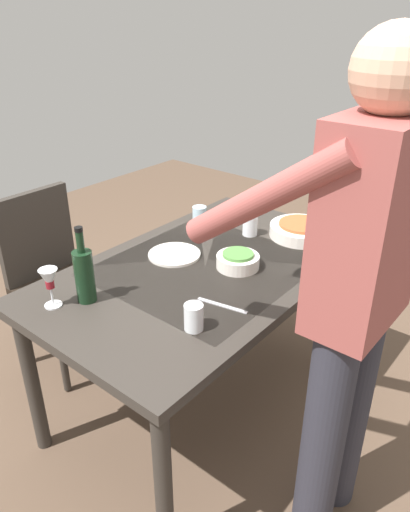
{
  "coord_description": "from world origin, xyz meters",
  "views": [
    {
      "loc": [
        1.39,
        1.14,
        1.71
      ],
      "look_at": [
        0.0,
        0.0,
        0.79
      ],
      "focal_mm": 34.11,
      "sensor_mm": 36.0,
      "label": 1
    }
  ],
  "objects": [
    {
      "name": "wine_glass_left",
      "position": [
        0.59,
        -0.24,
        0.84
      ],
      "size": [
        0.07,
        0.07,
        0.15
      ],
      "color": "white",
      "rests_on": "dining_table"
    },
    {
      "name": "chair_near",
      "position": [
        0.22,
        -0.82,
        0.53
      ],
      "size": [
        0.4,
        0.4,
        0.91
      ],
      "color": "black",
      "rests_on": "ground_plane"
    },
    {
      "name": "side_bowl_salad",
      "position": [
        -0.08,
        0.11,
        0.77
      ],
      "size": [
        0.18,
        0.18,
        0.07
      ],
      "color": "silver",
      "rests_on": "dining_table"
    },
    {
      "name": "dining_table",
      "position": [
        0.0,
        0.0,
        0.66
      ],
      "size": [
        1.46,
        0.88,
        0.74
      ],
      "color": "#332D28",
      "rests_on": "ground_plane"
    },
    {
      "name": "water_cup_near_left",
      "position": [
        0.37,
        0.25,
        0.79
      ],
      "size": [
        0.07,
        0.07,
        0.09
      ],
      "primitive_type": "cylinder",
      "color": "silver",
      "rests_on": "dining_table"
    },
    {
      "name": "person_server",
      "position": [
        0.17,
        0.7,
        0.96
      ],
      "size": [
        0.42,
        0.61,
        1.69
      ],
      "color": "#2D2D38",
      "rests_on": "ground_plane"
    },
    {
      "name": "wine_bottle",
      "position": [
        0.48,
        -0.17,
        0.85
      ],
      "size": [
        0.07,
        0.07,
        0.3
      ],
      "color": "black",
      "rests_on": "dining_table"
    },
    {
      "name": "water_cup_near_right",
      "position": [
        -0.33,
        -0.31,
        0.78
      ],
      "size": [
        0.07,
        0.07,
        0.09
      ],
      "primitive_type": "cylinder",
      "color": "silver",
      "rests_on": "dining_table"
    },
    {
      "name": "dinner_plate_near",
      "position": [
        0.01,
        -0.17,
        0.74
      ],
      "size": [
        0.23,
        0.23,
        0.01
      ],
      "primitive_type": "cylinder",
      "color": "silver",
      "rests_on": "dining_table"
    },
    {
      "name": "ground_plane",
      "position": [
        0.0,
        0.0,
        0.0
      ],
      "size": [
        6.0,
        6.0,
        0.0
      ],
      "primitive_type": "plane",
      "color": "brown"
    },
    {
      "name": "table_knife",
      "position": [
        0.19,
        0.24,
        0.74
      ],
      "size": [
        0.05,
        0.2,
        0.0
      ],
      "primitive_type": "cube",
      "rotation": [
        0.0,
        0.0,
        0.19
      ],
      "color": "silver",
      "rests_on": "dining_table"
    },
    {
      "name": "water_cup_far_left",
      "position": [
        -0.39,
        -0.04,
        0.79
      ],
      "size": [
        0.07,
        0.07,
        0.1
      ],
      "primitive_type": "cylinder",
      "color": "silver",
      "rests_on": "dining_table"
    },
    {
      "name": "serving_bowl_pasta",
      "position": [
        -0.53,
        0.16,
        0.77
      ],
      "size": [
        0.3,
        0.3,
        0.07
      ],
      "color": "silver",
      "rests_on": "dining_table"
    }
  ]
}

